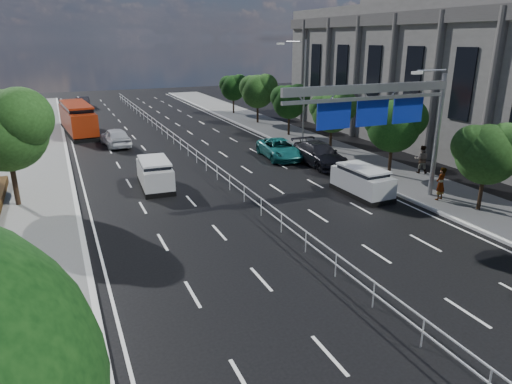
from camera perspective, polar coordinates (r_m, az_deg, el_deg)
ground at (r=16.17m, az=17.90°, el=-16.36°), size 160.00×160.00×0.00m
median_fence at (r=34.48m, az=-7.12°, el=4.19°), size 0.05×85.00×1.02m
toilet_sign at (r=11.44m, az=-28.60°, el=-16.06°), size 1.62×0.18×4.34m
overhead_gantry at (r=25.64m, az=15.89°, el=10.24°), size 10.24×0.38×7.45m
streetlight_far at (r=40.94m, az=5.69°, el=13.16°), size 2.78×2.40×9.00m
civic_hall at (r=45.84m, az=23.37°, el=13.69°), size 14.40×36.00×14.35m
near_tree_back at (r=28.01m, az=-28.79°, el=7.26°), size 4.84×4.51×6.69m
far_tree_c at (r=27.04m, az=27.07°, el=4.60°), size 3.52×3.28×4.94m
far_tree_d at (r=32.14m, az=16.93°, el=8.25°), size 3.85×3.59×5.34m
far_tree_e at (r=38.10m, az=9.59°, el=10.09°), size 3.63×3.38×5.13m
far_tree_f at (r=44.51m, az=4.26°, el=11.41°), size 3.52×3.28×5.02m
far_tree_g at (r=51.19m, az=0.27°, el=12.69°), size 3.96×3.69×5.45m
far_tree_h at (r=58.13m, az=-2.82°, el=13.05°), size 3.41×3.18×4.91m
white_minivan at (r=29.57m, az=-12.52°, el=2.21°), size 2.09×4.36×1.85m
red_bus at (r=49.30m, az=-21.42°, el=8.63°), size 3.19×10.19×3.00m
near_car_silver at (r=42.28m, az=-17.16°, el=6.58°), size 2.43×4.98×1.64m
near_car_dark at (r=68.31m, az=-20.82°, el=10.47°), size 2.14×4.78×1.52m
silver_minivan at (r=28.24m, az=13.11°, el=1.31°), size 1.91×4.28×1.76m
parked_car_teal at (r=36.30m, az=3.00°, el=5.40°), size 2.98×5.59×1.50m
parked_car_dark at (r=34.59m, az=7.91°, el=4.71°), size 2.41×5.73×1.65m
pedestrian_a at (r=28.33m, az=22.08°, el=0.98°), size 0.81×0.64×1.94m
pedestrian_b at (r=33.65m, az=19.98°, el=3.87°), size 1.19×1.17×1.94m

